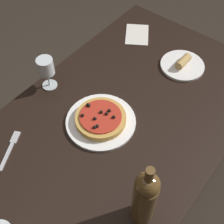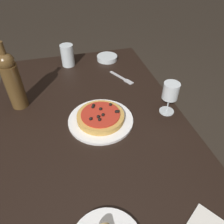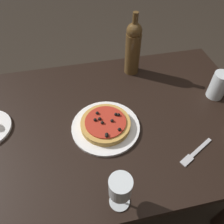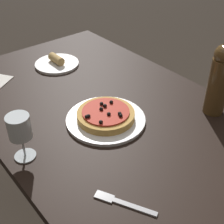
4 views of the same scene
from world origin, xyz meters
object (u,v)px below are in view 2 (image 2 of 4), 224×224
(wine_glass, at_px, (171,92))
(water_cup, at_px, (68,55))
(dinner_plate, at_px, (101,120))
(fork, at_px, (123,78))
(pizza, at_px, (101,116))
(side_bowl, at_px, (107,58))
(dining_table, at_px, (93,143))
(wine_bottle, at_px, (12,80))

(wine_glass, distance_m, water_cup, 0.69)
(dinner_plate, height_order, fork, dinner_plate)
(dinner_plate, bearing_deg, fork, 147.92)
(pizza, xyz_separation_m, water_cup, (-0.55, -0.08, 0.04))
(dinner_plate, bearing_deg, side_bowl, 163.44)
(water_cup, xyz_separation_m, fork, (0.24, 0.28, -0.06))
(dinner_plate, distance_m, side_bowl, 0.58)
(dining_table, relative_size, wine_glass, 9.35)
(water_cup, relative_size, fork, 0.78)
(side_bowl, distance_m, fork, 0.25)
(wine_bottle, distance_m, water_cup, 0.44)
(wine_bottle, relative_size, side_bowl, 2.45)
(pizza, relative_size, fork, 1.25)
(wine_bottle, bearing_deg, side_bowl, 123.98)
(water_cup, bearing_deg, dinner_plate, 8.45)
(wine_bottle, distance_m, side_bowl, 0.63)
(dining_table, relative_size, dinner_plate, 5.06)
(dining_table, height_order, wine_bottle, wine_bottle)
(wine_glass, height_order, fork, wine_glass)
(dinner_plate, relative_size, fork, 1.74)
(water_cup, bearing_deg, pizza, 8.48)
(pizza, relative_size, wine_glass, 1.34)
(pizza, distance_m, wine_bottle, 0.42)
(wine_glass, distance_m, side_bowl, 0.60)
(water_cup, bearing_deg, wine_glass, 34.85)
(wine_bottle, distance_m, fork, 0.57)
(dining_table, xyz_separation_m, wine_glass, (-0.03, 0.36, 0.20))
(water_cup, distance_m, side_bowl, 0.25)
(dining_table, bearing_deg, wine_bottle, -129.47)
(side_bowl, bearing_deg, wine_glass, 14.33)
(dining_table, distance_m, dinner_plate, 0.12)
(dinner_plate, height_order, water_cup, water_cup)
(pizza, relative_size, wine_bottle, 0.65)
(dining_table, relative_size, wine_bottle, 4.58)
(dining_table, xyz_separation_m, pizza, (-0.04, 0.05, 0.12))
(dinner_plate, distance_m, wine_bottle, 0.43)
(water_cup, bearing_deg, dining_table, 3.35)
(wine_glass, bearing_deg, side_bowl, -165.67)
(dining_table, distance_m, water_cup, 0.61)
(wine_glass, height_order, wine_bottle, wine_bottle)
(wine_glass, bearing_deg, dinner_plate, -92.73)
(fork, bearing_deg, dinner_plate, -59.60)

